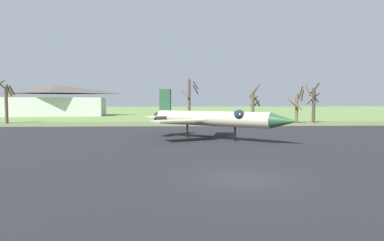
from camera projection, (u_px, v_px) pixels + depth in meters
ground_plane at (243, 179)px, 16.23m from camera, size 600.00×600.00×0.00m
asphalt_apron at (214, 144)px, 29.65m from camera, size 90.98×44.85×0.05m
grass_verge_strip at (197, 124)px, 58.00m from camera, size 150.98×12.00×0.06m
jet_fighter_front_left at (215, 118)px, 33.11m from camera, size 14.63×12.58×5.44m
bare_tree_left_of_center at (7, 102)px, 58.29m from camera, size 1.87×2.59×7.30m
bare_tree_center at (189, 100)px, 59.11m from camera, size 3.31×2.55×8.20m
bare_tree_right_of_center at (253, 105)px, 61.03m from camera, size 2.04×2.97×7.48m
bare_tree_far_right at (297, 105)px, 59.69m from camera, size 3.23×2.89×7.08m
bare_tree_backdrop_extra at (313, 102)px, 60.95m from camera, size 2.84×2.81×7.73m
visitor_building at (58, 101)px, 94.92m from camera, size 29.39×17.22×9.11m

